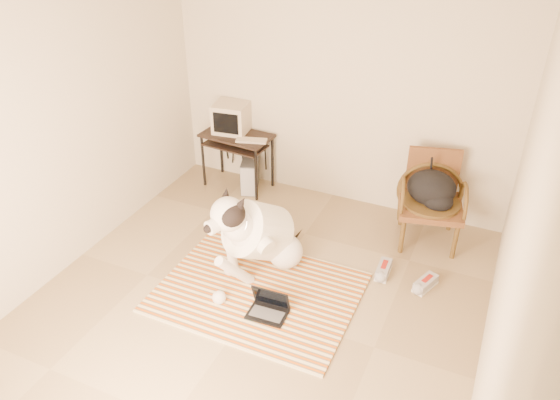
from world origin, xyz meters
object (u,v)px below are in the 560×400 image
Objects in this scene: laptop at (269,307)px; computer_desk at (236,142)px; rattan_chair at (431,199)px; dog at (258,234)px; crt_monitor at (231,118)px; backpack at (433,190)px; pc_tower at (250,174)px.

laptop is 2.46m from computer_desk.
laptop is 0.37× the size of rattan_chair.
computer_desk is at bearing 125.02° from dog.
crt_monitor is 2.55m from backpack.
computer_desk is 1.99× the size of crt_monitor.
dog is 3.05× the size of pc_tower.
rattan_chair is (2.24, -0.17, 0.29)m from pc_tower.
dog is 1.89m from crt_monitor.
computer_desk is 2.43m from rattan_chair.
computer_desk is at bearing 175.22° from backpack.
laptop is at bearing -58.81° from pc_tower.
laptop is at bearing -120.12° from rattan_chair.
computer_desk is 1.89× the size of pc_tower.
pc_tower reaches higher than laptop.
dog is 1.90m from rattan_chair.
dog is 2.81× the size of backpack.
dog is at bearing -53.93° from crt_monitor.
computer_desk is at bearing 176.13° from rattan_chair.
dog is at bearing -54.98° from computer_desk.
pc_tower is at bearing -16.82° from crt_monitor.
laptop is 2.13m from rattan_chair.
backpack is (0.01, -0.04, 0.13)m from rattan_chair.
backpack is (2.42, -0.20, 0.02)m from computer_desk.
dog is at bearing -140.41° from backpack.
computer_desk is 2.43m from backpack.
laptop is at bearing -55.99° from dog.
crt_monitor is 0.45× the size of rattan_chair.
crt_monitor is at bearing 139.97° from computer_desk.
backpack is at bearing -5.19° from pc_tower.
backpack is at bearing 39.59° from dog.
crt_monitor reaches higher than backpack.
dog is at bearing -139.37° from rattan_chair.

